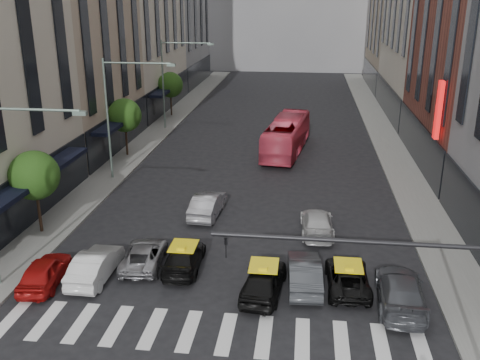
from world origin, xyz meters
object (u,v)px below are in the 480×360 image
(streetlamp_near, at_px, (1,173))
(car_white_front, at_px, (95,265))
(streetlamp_mid, at_px, (119,103))
(taxi_left, at_px, (184,257))
(bus, at_px, (287,136))
(streetlamp_far, at_px, (172,73))
(car_red, at_px, (45,271))
(taxi_center, at_px, (264,280))

(streetlamp_near, distance_m, car_white_front, 6.36)
(streetlamp_mid, bearing_deg, streetlamp_near, -90.00)
(streetlamp_near, xyz_separation_m, taxi_left, (7.64, 2.81, -5.26))
(bus, bearing_deg, streetlamp_far, -23.03)
(car_red, relative_size, car_white_front, 0.93)
(streetlamp_near, relative_size, car_white_front, 2.04)
(car_red, relative_size, taxi_center, 0.93)
(streetlamp_near, xyz_separation_m, streetlamp_mid, (0.00, 16.00, 0.00))
(car_red, bearing_deg, bus, -119.06)
(streetlamp_mid, bearing_deg, taxi_left, -59.91)
(streetlamp_mid, distance_m, streetlamp_far, 16.00)
(streetlamp_far, relative_size, bus, 0.81)
(streetlamp_mid, relative_size, taxi_center, 2.04)
(streetlamp_mid, relative_size, taxi_left, 2.04)
(streetlamp_far, bearing_deg, car_red, -87.79)
(streetlamp_far, distance_m, car_red, 32.01)
(streetlamp_mid, bearing_deg, car_white_front, -76.76)
(taxi_center, bearing_deg, car_white_front, 2.99)
(taxi_center, bearing_deg, taxi_left, -18.36)
(streetlamp_far, xyz_separation_m, bus, (12.04, -7.12, -4.35))
(streetlamp_near, bearing_deg, bus, 64.18)
(car_red, bearing_deg, taxi_center, 177.00)
(streetlamp_near, relative_size, taxi_center, 2.04)
(car_red, xyz_separation_m, car_white_front, (2.24, 0.88, 0.03))
(car_white_front, xyz_separation_m, taxi_center, (8.49, -0.48, 0.02))
(streetlamp_mid, distance_m, bus, 15.58)
(streetlamp_near, bearing_deg, streetlamp_far, 90.00)
(streetlamp_far, relative_size, taxi_left, 2.04)
(streetlamp_mid, xyz_separation_m, streetlamp_far, (0.00, 16.00, 0.00))
(car_red, height_order, taxi_center, taxi_center)
(streetlamp_near, distance_m, streetlamp_mid, 16.00)
(streetlamp_far, distance_m, car_white_front, 31.30)
(taxi_left, bearing_deg, streetlamp_far, -76.99)
(taxi_left, xyz_separation_m, taxi_center, (4.30, -1.96, 0.11))
(streetlamp_far, xyz_separation_m, car_white_front, (3.46, -30.68, -5.18))
(streetlamp_mid, height_order, streetlamp_far, same)
(car_white_front, height_order, bus, bus)
(bus, bearing_deg, taxi_left, 86.29)
(streetlamp_mid, height_order, car_red, streetlamp_mid)
(car_white_front, relative_size, taxi_center, 1.00)
(streetlamp_mid, bearing_deg, taxi_center, -51.76)
(streetlamp_near, distance_m, streetlamp_far, 32.00)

